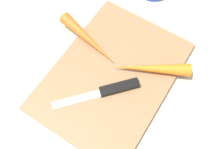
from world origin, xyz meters
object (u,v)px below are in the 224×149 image
at_px(knife, 114,89).
at_px(cutting_board, 112,76).
at_px(carrot_long, 88,39).
at_px(carrot_short, 151,68).

bearing_deg(knife, cutting_board, -99.90).
bearing_deg(knife, carrot_long, -79.60).
bearing_deg(carrot_long, carrot_short, 17.36).
distance_m(knife, carrot_long, 0.14).
height_order(cutting_board, carrot_short, carrot_short).
height_order(cutting_board, carrot_long, carrot_long).
xyz_separation_m(knife, carrot_short, (0.09, -0.05, 0.01)).
relative_size(knife, carrot_long, 0.90).
height_order(carrot_long, carrot_short, same).
bearing_deg(carrot_long, cutting_board, -10.84).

